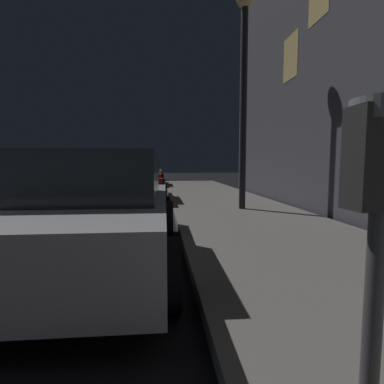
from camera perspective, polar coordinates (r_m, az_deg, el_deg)
name	(u,v)px	position (r m, az deg, el deg)	size (l,w,h in m)	color
parking_meter	(379,210)	(1.05, 31.97, -2.96)	(0.19, 0.19, 1.33)	#59595B
car_silver	(94,212)	(3.91, -18.17, -3.65)	(2.07, 4.07, 1.43)	#B7B7BF
car_red	(135,181)	(10.11, -10.77, 2.02)	(2.03, 4.07, 1.43)	maroon
car_yellow_cab	(145,174)	(16.59, -8.98, 3.37)	(2.12, 4.55, 1.43)	gold
car_white	(149,172)	(22.42, -8.25, 3.86)	(2.08, 4.17, 1.43)	silver
street_lamp	(244,66)	(8.07, 9.88, 22.53)	(0.44, 0.44, 5.31)	black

